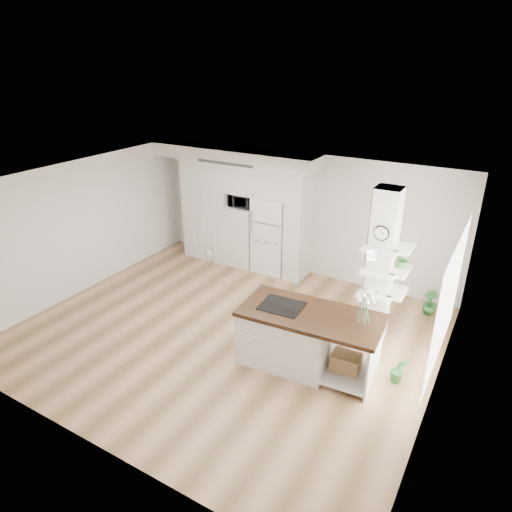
{
  "coord_description": "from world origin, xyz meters",
  "views": [
    {
      "loc": [
        3.95,
        -5.72,
        4.57
      ],
      "look_at": [
        0.09,
        0.9,
        1.17
      ],
      "focal_mm": 32.0,
      "sensor_mm": 36.0,
      "label": 1
    }
  ],
  "objects_px": {
    "refrigerator": "(272,235)",
    "floor_plant_a": "(399,370)",
    "bookshelf": "(210,246)",
    "kitchen_island": "(295,335)"
  },
  "relations": [
    {
      "from": "refrigerator",
      "to": "floor_plant_a",
      "type": "distance_m",
      "value": 4.38
    },
    {
      "from": "bookshelf",
      "to": "kitchen_island",
      "type": "bearing_deg",
      "value": -33.58
    },
    {
      "from": "kitchen_island",
      "to": "bookshelf",
      "type": "relative_size",
      "value": 2.94
    },
    {
      "from": "refrigerator",
      "to": "floor_plant_a",
      "type": "relative_size",
      "value": 3.84
    },
    {
      "from": "refrigerator",
      "to": "bookshelf",
      "type": "xyz_separation_m",
      "value": [
        -1.61,
        -0.19,
        -0.55
      ]
    },
    {
      "from": "kitchen_island",
      "to": "floor_plant_a",
      "type": "height_order",
      "value": "kitchen_island"
    },
    {
      "from": "refrigerator",
      "to": "kitchen_island",
      "type": "xyz_separation_m",
      "value": [
        1.94,
        -2.85,
        -0.37
      ]
    },
    {
      "from": "kitchen_island",
      "to": "bookshelf",
      "type": "distance_m",
      "value": 4.44
    },
    {
      "from": "bookshelf",
      "to": "floor_plant_a",
      "type": "distance_m",
      "value": 5.64
    },
    {
      "from": "kitchen_island",
      "to": "bookshelf",
      "type": "xyz_separation_m",
      "value": [
        -3.55,
        2.66,
        -0.18
      ]
    }
  ]
}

